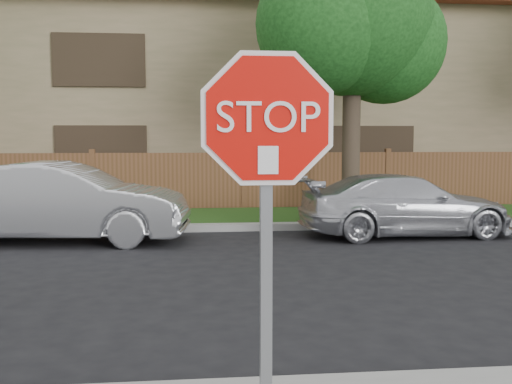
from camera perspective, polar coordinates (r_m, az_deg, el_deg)
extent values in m
plane|color=black|center=(5.30, 9.71, -17.57)|extent=(90.00, 90.00, 0.00)
cube|color=gray|center=(13.06, 0.03, -3.33)|extent=(70.00, 0.30, 0.15)
cube|color=#1E4714|center=(14.69, -0.64, -2.42)|extent=(70.00, 3.00, 0.12)
cube|color=brown|center=(16.20, -1.16, 0.94)|extent=(70.00, 0.12, 1.60)
cube|color=#857753|center=(21.75, -2.42, 7.88)|extent=(34.00, 8.00, 6.00)
cube|color=brown|center=(22.13, -2.45, 16.32)|extent=(35.20, 9.20, 0.50)
cube|color=brown|center=(22.25, -2.46, 17.83)|extent=(33.00, 5.50, 0.70)
cylinder|color=#382B21|center=(14.90, 9.05, 4.96)|extent=(0.44, 0.44, 3.92)
sphere|color=#143D12|center=(15.16, 9.22, 16.13)|extent=(3.80, 3.80, 3.80)
sphere|color=#143D12|center=(15.61, 12.18, 13.69)|extent=(3.00, 3.00, 3.00)
sphere|color=#143D12|center=(14.54, 6.47, 15.51)|extent=(3.20, 3.20, 3.20)
cube|color=gray|center=(3.38, 0.95, -8.48)|extent=(0.06, 0.06, 2.30)
cylinder|color=white|center=(3.22, 1.12, 7.00)|extent=(1.01, 0.02, 1.01)
cylinder|color=red|center=(3.20, 1.14, 7.00)|extent=(0.93, 0.02, 0.93)
cube|color=white|center=(3.19, 1.17, 3.06)|extent=(0.11, 0.00, 0.15)
imported|color=silver|center=(12.11, -17.79, -0.95)|extent=(4.85, 2.11, 1.55)
imported|color=silver|center=(12.67, 14.00, -1.22)|extent=(4.44, 1.98, 1.27)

